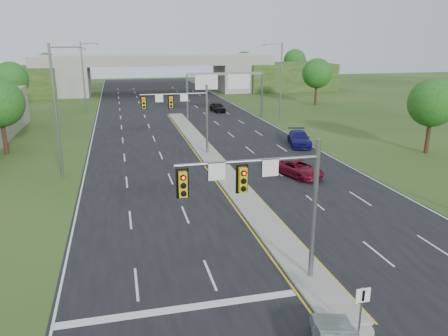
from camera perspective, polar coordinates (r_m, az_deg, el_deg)
The scene contains 23 objects.
ground at distance 22.46m, azimuth 11.17°, elevation -13.99°, with size 240.00×240.00×0.00m, color #233F16.
road at distance 54.31m, azimuth -4.32°, elevation 4.44°, with size 24.00×160.00×0.02m, color black.
median at distance 42.82m, azimuth -1.65°, elevation 1.32°, with size 2.00×54.00×0.16m, color gray.
median_nose at distance 19.47m, azimuth 16.34°, elevation -19.30°, with size 2.00×2.00×0.16m, color gray.
lane_markings at distance 48.35m, azimuth -3.83°, elevation 2.97°, with size 23.72×160.00×0.01m.
signal_mast_near at distance 19.60m, azimuth 5.98°, elevation -3.13°, with size 6.62×0.60×7.00m.
signal_mast_far at distance 43.32m, azimuth -5.20°, elevation 7.70°, with size 6.62×0.60×7.00m.
keep_right_sign at distance 18.32m, azimuth 17.55°, elevation -16.56°, with size 0.60×0.13×2.20m.
sign_gantry at distance 64.48m, azimuth 0.05°, elevation 11.08°, with size 11.58×0.44×6.67m.
overpass at distance 98.11m, azimuth -8.84°, elevation 11.75°, with size 80.00×14.00×8.10m.
lightpole_l_mid at distance 38.07m, azimuth -20.86°, elevation 7.59°, with size 2.85×0.25×11.00m.
lightpole_l_far at distance 72.77m, azimuth -17.76°, elevation 11.62°, with size 2.85×0.25×11.00m.
lightpole_r_far at distance 61.68m, azimuth 7.27°, elevation 11.52°, with size 2.85×0.25×11.00m.
tree_l_near at distance 49.16m, azimuth -27.26°, elevation 7.53°, with size 4.80×4.80×7.60m.
tree_l_mid at distance 74.27m, azimuth -26.10°, elevation 10.36°, with size 5.20×5.20×8.12m.
tree_r_near at distance 48.73m, azimuth 25.58°, elevation 7.68°, with size 4.80×4.80×7.60m.
tree_r_mid at distance 80.48m, azimuth 12.05°, elevation 11.99°, with size 5.20×5.20×8.12m.
tree_back_b at distance 112.64m, azimuth -22.10°, elevation 12.35°, with size 5.60×5.60×8.32m.
tree_back_c at distance 116.24m, azimuth 2.65°, elevation 13.59°, with size 5.60×5.60×8.32m.
tree_back_d at distance 120.90m, azimuth 9.23°, elevation 13.66°, with size 6.00×6.00×8.85m.
car_far_a at distance 37.79m, azimuth 9.64°, elevation -0.02°, with size 2.28×4.96×1.38m, color maroon.
car_far_b at distance 48.84m, azimuth 9.80°, elevation 3.82°, with size 2.17×5.33×1.55m, color #110E56.
car_far_c at distance 71.34m, azimuth -0.84°, elevation 7.96°, with size 1.72×4.27×1.45m, color black.
Camera 1 is at (-8.60, -17.43, 11.26)m, focal length 35.00 mm.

